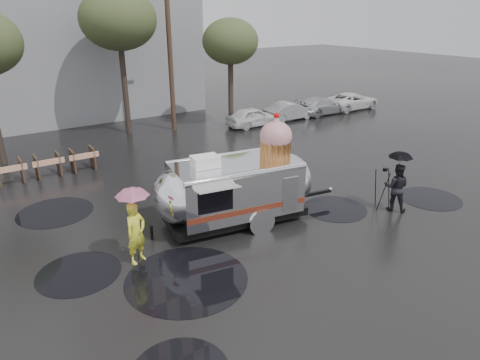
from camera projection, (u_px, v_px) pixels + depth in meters
ground at (293, 232)px, 14.14m from camera, size 120.00×120.00×0.00m
puddles at (212, 245)px, 13.34m from camera, size 15.06×11.60×0.01m
grey_building at (12, 15)px, 28.11m from camera, size 22.00×12.00×13.00m
utility_pole at (170, 52)px, 24.50m from camera, size 1.60×0.28×9.00m
tree_mid at (118, 20)px, 23.33m from camera, size 4.20×4.20×8.03m
tree_right at (230, 42)px, 25.40m from camera, size 3.36×3.36×6.42m
barricade_row at (48, 165)px, 18.72m from camera, size 4.30×0.80×1.00m
parked_cars at (310, 106)px, 29.25m from camera, size 13.20×1.90×1.50m
airstream_trailer at (238, 186)px, 14.39m from camera, size 6.93×3.05×3.77m
person_left at (136, 233)px, 12.17m from camera, size 0.79×0.67×1.85m
umbrella_pink at (133, 201)px, 11.79m from camera, size 1.16×1.16×2.34m
person_right at (396, 187)px, 15.40m from camera, size 0.88×0.97×1.78m
umbrella_black at (400, 161)px, 15.03m from camera, size 1.04×1.04×2.26m
tripod at (383, 184)px, 15.46m from camera, size 0.64×0.63×1.60m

